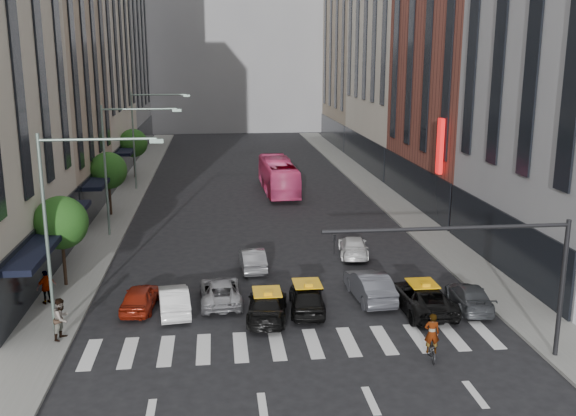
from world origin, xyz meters
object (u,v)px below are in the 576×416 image
object	(u,v)px
car_red	(140,297)
taxi_center	(307,298)
taxi_left	(267,305)
pedestrian_far	(46,287)
streetlamp_far	(143,127)
pedestrian_near	(62,319)
streetlamp_mid	(119,153)
streetlamp_near	(66,207)
bus	(278,176)
motorcycle	(431,348)
car_white_front	(174,300)

from	to	relation	value
car_red	taxi_center	bearing A→B (deg)	177.51
taxi_left	pedestrian_far	world-z (taller)	pedestrian_far
streetlamp_far	pedestrian_near	xyz separation A→B (m)	(-0.36, -33.06, -4.81)
streetlamp_mid	streetlamp_far	xyz separation A→B (m)	(0.00, 16.00, 0.00)
streetlamp_far	pedestrian_far	distance (m)	29.18
streetlamp_near	car_red	xyz separation A→B (m)	(2.64, 2.32, -5.26)
car_red	pedestrian_near	bearing A→B (deg)	53.95
streetlamp_near	taxi_center	bearing A→B (deg)	6.09
bus	motorcycle	size ratio (longest dim) A/B	6.49
pedestrian_near	streetlamp_mid	bearing A→B (deg)	18.23
car_white_front	streetlamp_mid	bearing A→B (deg)	-79.85
car_red	streetlamp_mid	bearing A→B (deg)	-73.53
car_red	pedestrian_far	xyz separation A→B (m)	(-4.72, 0.98, 0.38)
streetlamp_far	taxi_center	distance (m)	33.11
taxi_left	taxi_center	world-z (taller)	taxi_center
streetlamp_mid	taxi_left	distance (m)	18.59
taxi_left	pedestrian_near	bearing A→B (deg)	16.34
taxi_center	bus	size ratio (longest dim) A/B	0.38
taxi_left	motorcycle	world-z (taller)	taxi_left
pedestrian_near	car_red	bearing A→B (deg)	-22.16
streetlamp_mid	taxi_left	size ratio (longest dim) A/B	1.96
motorcycle	pedestrian_near	bearing A→B (deg)	-3.75
car_red	car_white_front	size ratio (longest dim) A/B	0.93
streetlamp_mid	motorcycle	bearing A→B (deg)	-53.12
streetlamp_mid	taxi_center	size ratio (longest dim) A/B	2.14
pedestrian_far	streetlamp_far	bearing A→B (deg)	-134.44
bus	motorcycle	world-z (taller)	bus
streetlamp_mid	bus	size ratio (longest dim) A/B	0.81
pedestrian_far	taxi_left	bearing A→B (deg)	125.36
streetlamp_far	car_red	bearing A→B (deg)	-84.91
car_red	streetlamp_near	bearing A→B (deg)	46.86
streetlamp_far	taxi_left	xyz separation A→B (m)	(8.86, -31.49, -5.24)
taxi_center	pedestrian_far	bearing A→B (deg)	-4.67
car_white_front	pedestrian_near	xyz separation A→B (m)	(-4.71, -2.80, 0.43)
streetlamp_near	taxi_left	xyz separation A→B (m)	(8.86, 0.51, -5.24)
pedestrian_near	car_white_front	bearing A→B (deg)	-39.87
car_white_front	taxi_center	size ratio (longest dim) A/B	0.96
streetlamp_far	pedestrian_near	bearing A→B (deg)	-90.62
car_white_front	bus	size ratio (longest dim) A/B	0.36
streetlamp_near	streetlamp_mid	xyz separation A→B (m)	(0.00, 16.00, 0.00)
taxi_left	pedestrian_far	distance (m)	11.29
motorcycle	pedestrian_far	size ratio (longest dim) A/B	0.98
streetlamp_mid	car_red	size ratio (longest dim) A/B	2.39
taxi_center	pedestrian_far	xyz separation A→B (m)	(-12.97, 2.14, 0.30)
streetlamp_mid	bus	world-z (taller)	streetlamp_mid
streetlamp_far	bus	distance (m)	13.24
streetlamp_far	taxi_center	bearing A→B (deg)	-70.55
streetlamp_near	car_white_front	bearing A→B (deg)	21.80
taxi_left	car_white_front	bearing A→B (deg)	-8.55
car_white_front	taxi_left	xyz separation A→B (m)	(4.51, -1.23, 0.00)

